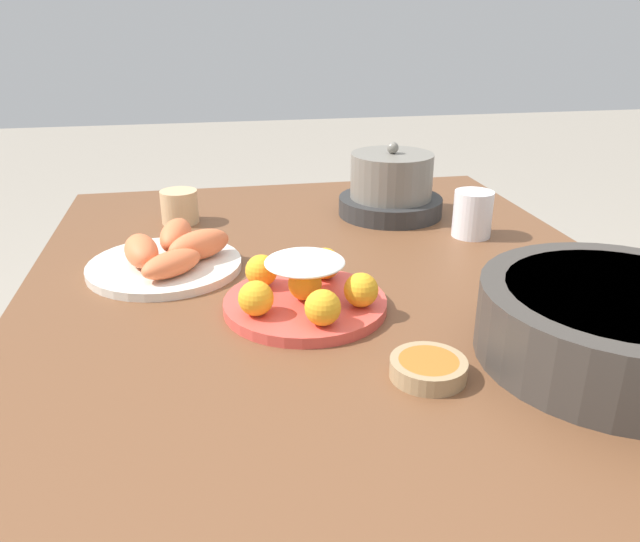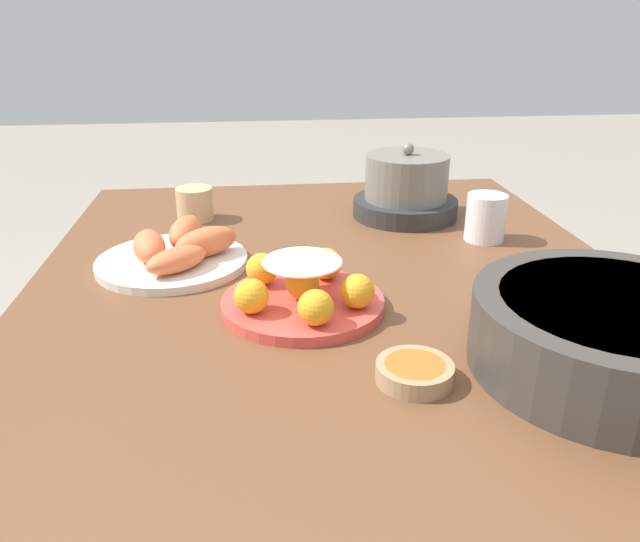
{
  "view_description": "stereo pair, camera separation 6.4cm",
  "coord_description": "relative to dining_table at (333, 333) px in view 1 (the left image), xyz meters",
  "views": [
    {
      "loc": [
        0.89,
        -0.19,
        1.11
      ],
      "look_at": [
        0.04,
        -0.03,
        0.75
      ],
      "focal_mm": 35.0,
      "sensor_mm": 36.0,
      "label": 1
    },
    {
      "loc": [
        0.9,
        -0.13,
        1.11
      ],
      "look_at": [
        0.04,
        -0.03,
        0.75
      ],
      "focal_mm": 35.0,
      "sensor_mm": 36.0,
      "label": 2
    }
  ],
  "objects": [
    {
      "name": "dining_table",
      "position": [
        0.0,
        0.0,
        0.0
      ],
      "size": [
        1.24,
        0.98,
        0.71
      ],
      "color": "brown",
      "rests_on": "ground_plane"
    },
    {
      "name": "cake_plate",
      "position": [
        0.09,
        -0.06,
        0.12
      ],
      "size": [
        0.24,
        0.24,
        0.08
      ],
      "color": "#E04C42",
      "rests_on": "dining_table"
    },
    {
      "name": "serving_bowl",
      "position": [
        0.29,
        0.29,
        0.14
      ],
      "size": [
        0.34,
        0.34,
        0.09
      ],
      "color": "#3D3833",
      "rests_on": "dining_table"
    },
    {
      "name": "sauce_bowl",
      "position": [
        0.29,
        0.05,
        0.1
      ],
      "size": [
        0.09,
        0.09,
        0.02
      ],
      "color": "tan",
      "rests_on": "dining_table"
    },
    {
      "name": "seafood_platter",
      "position": [
        -0.11,
        -0.26,
        0.11
      ],
      "size": [
        0.25,
        0.25,
        0.06
      ],
      "color": "silver",
      "rests_on": "dining_table"
    },
    {
      "name": "cup_near",
      "position": [
        -0.36,
        -0.24,
        0.12
      ],
      "size": [
        0.07,
        0.07,
        0.07
      ],
      "color": "#DBB27F",
      "rests_on": "dining_table"
    },
    {
      "name": "cup_far",
      "position": [
        -0.17,
        0.31,
        0.13
      ],
      "size": [
        0.07,
        0.07,
        0.09
      ],
      "color": "white",
      "rests_on": "dining_table"
    },
    {
      "name": "warming_pot",
      "position": [
        -0.33,
        0.19,
        0.15
      ],
      "size": [
        0.22,
        0.22,
        0.15
      ],
      "color": "#2D2D2D",
      "rests_on": "dining_table"
    }
  ]
}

